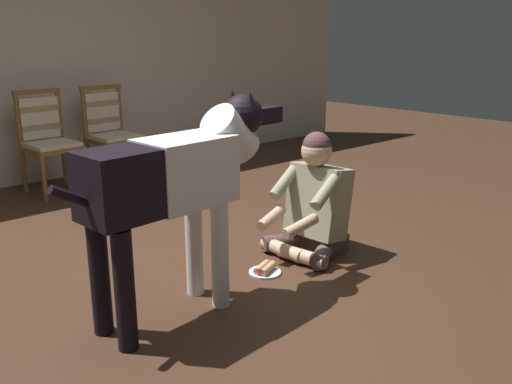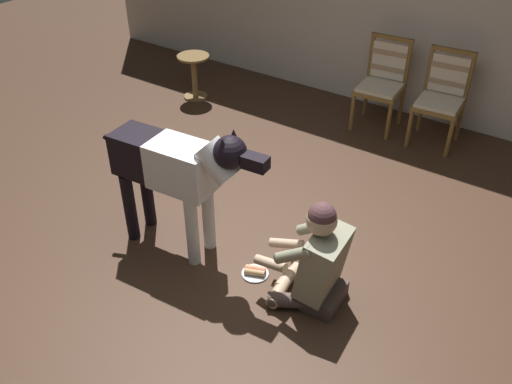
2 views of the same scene
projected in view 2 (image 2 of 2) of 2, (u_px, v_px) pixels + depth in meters
The scene contains 7 objects.
ground_plane at pixel (253, 254), 4.44m from camera, with size 15.46×15.46×0.00m, color #422A1B.
dining_chair_left_of_pair at pixel (383, 79), 5.96m from camera, with size 0.49×0.50×0.98m.
dining_chair_right_of_pair at pixel (443, 93), 5.66m from camera, with size 0.49×0.50×0.98m.
person_sitting_on_floor at pixel (316, 262), 3.85m from camera, with size 0.66×0.58×0.86m.
large_dog at pixel (176, 168), 4.09m from camera, with size 1.47×0.38×1.18m.
hot_dog_on_plate at pixel (255, 272), 4.24m from camera, with size 0.21×0.21×0.06m.
round_side_table at pixel (194, 73), 6.65m from camera, with size 0.39×0.39×0.54m.
Camera 2 is at (1.90, -2.75, 2.97)m, focal length 38.56 mm.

